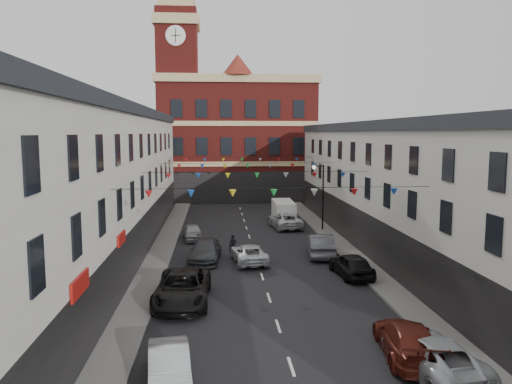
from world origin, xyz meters
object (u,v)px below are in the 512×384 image
object	(u,v)px
car_left_b	(169,367)
car_right_b	(433,354)
car_left_e	(193,232)
pedestrian	(233,246)
moving_car	(249,254)
car_left_c	(183,288)
street_lamp	(320,188)
white_van	(283,212)
car_left_d	(205,251)
car_right_d	(351,265)
car_right_e	(321,245)
car_right_f	(285,220)
car_right_c	(407,340)

from	to	relation	value
car_left_b	car_right_b	size ratio (longest dim) A/B	0.81
car_left_e	pedestrian	size ratio (longest dim) A/B	2.35
moving_car	car_left_c	bearing A→B (deg)	56.68
street_lamp	white_van	distance (m)	5.83
moving_car	pedestrian	distance (m)	2.06
car_right_b	pedestrian	xyz separation A→B (m)	(-6.79, 18.06, 0.10)
moving_car	white_van	world-z (taller)	white_van
car_left_b	moving_car	size ratio (longest dim) A/B	0.89
car_right_b	white_van	bearing A→B (deg)	-93.95
street_lamp	white_van	bearing A→B (deg)	122.62
car_left_d	car_right_b	distance (m)	19.08
car_right_d	car_left_c	bearing A→B (deg)	16.07
white_van	pedestrian	world-z (taller)	white_van
car_left_b	car_right_e	size ratio (longest dim) A/B	0.83
car_left_c	moving_car	size ratio (longest dim) A/B	1.29
car_left_e	car_right_d	bearing A→B (deg)	-55.39
car_right_d	car_right_f	bearing A→B (deg)	-89.42
car_right_f	moving_car	size ratio (longest dim) A/B	1.13
car_left_c	car_left_e	distance (m)	15.61
car_left_d	car_left_e	distance (m)	7.10
car_left_d	white_van	xyz separation A→B (m)	(7.40, 14.22, 0.37)
car_left_e	car_right_b	distance (m)	25.93
car_left_b	pedestrian	world-z (taller)	pedestrian
car_right_c	white_van	bearing A→B (deg)	-81.54
pedestrian	car_right_e	bearing A→B (deg)	0.43
car_right_e	pedestrian	xyz separation A→B (m)	(-6.31, 0.34, -0.01)
car_left_b	car_right_d	size ratio (longest dim) A/B	0.94
car_right_d	white_van	xyz separation A→B (m)	(-1.70, 18.71, 0.34)
white_van	moving_car	bearing A→B (deg)	-105.99
car_right_c	car_right_f	size ratio (longest dim) A/B	0.96
car_left_e	car_right_f	distance (m)	9.55
car_right_c	moving_car	xyz separation A→B (m)	(-5.30, 14.99, -0.08)
car_right_d	pedestrian	world-z (taller)	pedestrian
car_right_b	car_right_d	xyz separation A→B (m)	(0.34, 12.46, 0.04)
car_left_b	car_right_f	world-z (taller)	car_right_f
car_left_d	pedestrian	bearing A→B (deg)	34.80
car_left_d	car_right_d	bearing A→B (deg)	-20.91
car_right_e	car_left_c	bearing A→B (deg)	52.18
car_left_d	street_lamp	bearing A→B (deg)	49.71
car_right_d	car_left_b	bearing A→B (deg)	45.55
car_left_b	car_right_e	distance (m)	20.13
car_left_c	pedestrian	world-z (taller)	car_left_c
car_left_e	car_right_c	bearing A→B (deg)	-74.49
street_lamp	car_right_b	bearing A→B (deg)	-92.96
car_right_e	white_van	bearing A→B (deg)	-79.43
car_left_d	car_right_f	world-z (taller)	car_right_f
car_left_c	car_left_e	xyz separation A→B (m)	(-0.18, 15.61, -0.19)
moving_car	car_right_c	bearing A→B (deg)	102.79
car_left_b	car_left_d	bearing A→B (deg)	79.98
pedestrian	car_left_e	bearing A→B (deg)	121.51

